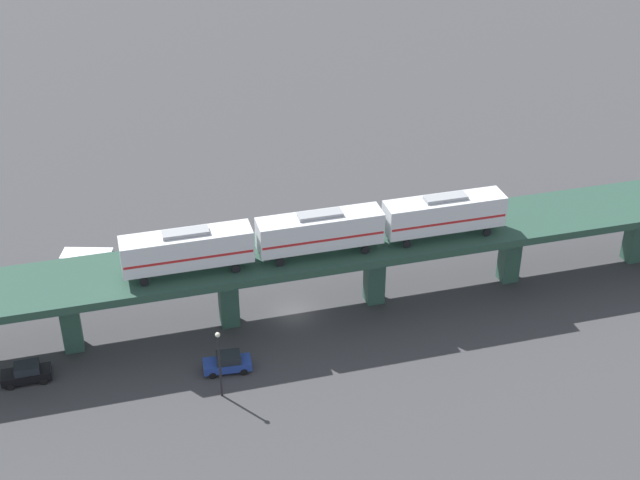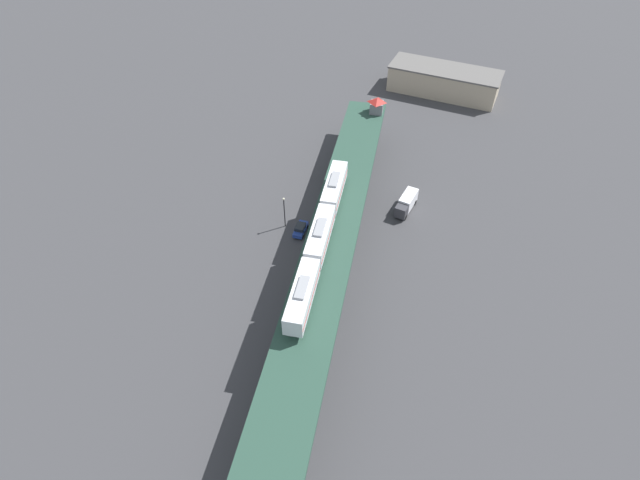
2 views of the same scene
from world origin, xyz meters
The scene contains 9 objects.
ground_plane centered at (0.00, 0.00, 0.00)m, with size 400.00×400.00×0.00m, color #38383A.
elevated_viaduct centered at (0.03, -0.17, 6.45)m, with size 25.50×91.94×7.50m.
subway_train centered at (-0.93, -2.61, 10.04)m, with size 9.73×37.07×4.45m.
signal_hut centered at (-5.52, 41.70, 9.30)m, with size 3.77×3.77×3.40m.
street_car_black centered at (-8.70, 24.56, 0.94)m, with size 2.59×4.66×1.89m.
street_car_blue centered at (-8.64, 6.50, 0.94)m, with size 2.30×4.56×1.89m.
delivery_truck centered at (7.97, 20.50, 1.76)m, with size 2.99×7.39×3.20m.
street_lamp centered at (-12.08, 7.01, 4.11)m, with size 0.44×0.44×6.94m.
warehouse_building centered at (4.16, 71.05, 3.41)m, with size 28.84×11.01×6.80m.
Camera 2 is at (20.90, -55.77, 64.65)m, focal length 28.00 mm.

